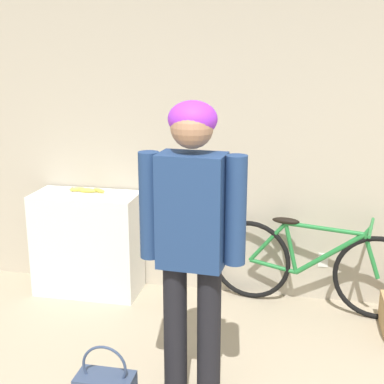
{
  "coord_description": "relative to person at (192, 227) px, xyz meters",
  "views": [
    {
      "loc": [
        0.3,
        -1.59,
        2.03
      ],
      "look_at": [
        -0.26,
        1.17,
        1.28
      ],
      "focal_mm": 50.0,
      "sensor_mm": 36.0,
      "label": 1
    }
  ],
  "objects": [
    {
      "name": "person",
      "position": [
        0.0,
        0.0,
        0.0
      ],
      "size": [
        0.6,
        0.26,
        1.78
      ],
      "rotation": [
        0.0,
        0.0,
        -0.07
      ],
      "color": "black",
      "rests_on": "ground_plane"
    },
    {
      "name": "banana",
      "position": [
        -1.17,
        1.32,
        -0.19
      ],
      "size": [
        0.33,
        0.09,
        0.04
      ],
      "color": "#EAD64C",
      "rests_on": "side_shelf"
    },
    {
      "name": "side_shelf",
      "position": [
        -1.16,
        1.27,
        -0.64
      ],
      "size": [
        0.88,
        0.42,
        0.87
      ],
      "color": "white",
      "rests_on": "ground_plane"
    },
    {
      "name": "bicycle",
      "position": [
        0.71,
        1.32,
        -0.71
      ],
      "size": [
        1.67,
        0.47,
        0.75
      ],
      "rotation": [
        0.0,
        0.0,
        -0.18
      ],
      "color": "black",
      "rests_on": "ground_plane"
    },
    {
      "name": "wall_back",
      "position": [
        0.26,
        1.53,
        0.22
      ],
      "size": [
        8.0,
        0.07,
        2.6
      ],
      "color": "#B7AD99",
      "rests_on": "ground_plane"
    }
  ]
}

